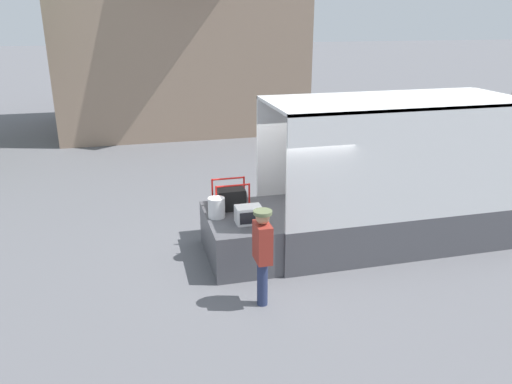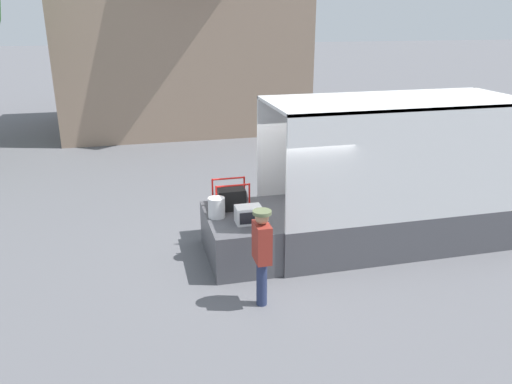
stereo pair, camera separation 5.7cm
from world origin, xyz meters
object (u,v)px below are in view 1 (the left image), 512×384
portable_generator (232,198)px  worker_person (263,248)px  box_truck (451,196)px  microwave (248,215)px  orange_bucket (217,208)px

portable_generator → worker_person: (0.05, -2.25, -0.07)m
box_truck → microwave: bearing=-175.5°
orange_bucket → worker_person: size_ratio=0.23×
box_truck → worker_person: box_truck is taller
box_truck → orange_bucket: size_ratio=18.23×
box_truck → worker_person: size_ratio=4.27×
microwave → orange_bucket: 0.69m
microwave → worker_person: 1.43m
box_truck → worker_person: (-4.77, -1.80, 0.15)m
portable_generator → orange_bucket: portable_generator is taller
worker_person → orange_bucket: bearing=103.1°
microwave → portable_generator: bearing=100.7°
microwave → orange_bucket: bearing=141.5°
orange_bucket → portable_generator: bearing=45.6°
portable_generator → orange_bucket: bearing=-134.4°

